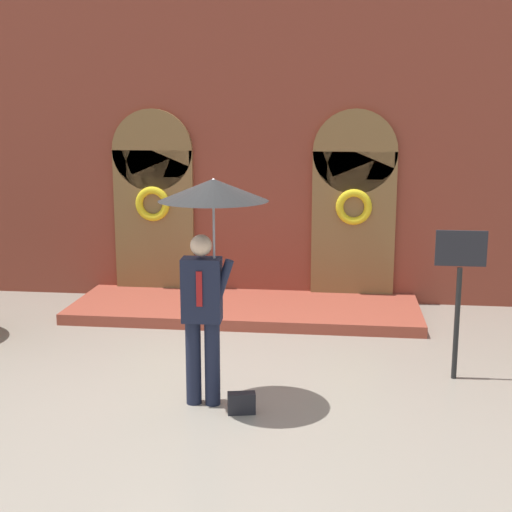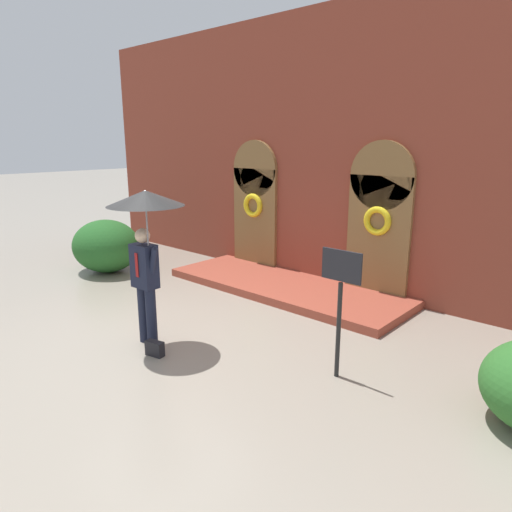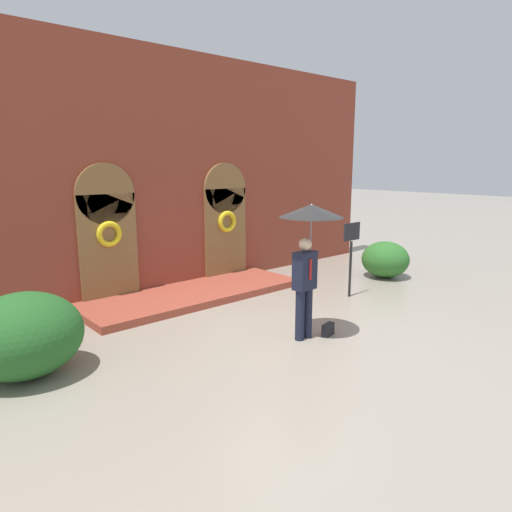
% 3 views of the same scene
% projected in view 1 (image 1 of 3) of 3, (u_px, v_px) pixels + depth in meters
% --- Properties ---
extents(ground_plane, '(80.00, 80.00, 0.00)m').
position_uv_depth(ground_plane, '(208.00, 391.00, 7.80)').
color(ground_plane, gray).
extents(building_facade, '(14.00, 2.30, 5.60)m').
position_uv_depth(building_facade, '(254.00, 132.00, 11.30)').
color(building_facade, brown).
rests_on(building_facade, ground).
extents(person_with_umbrella, '(1.10, 1.10, 2.36)m').
position_uv_depth(person_with_umbrella, '(210.00, 224.00, 7.08)').
color(person_with_umbrella, '#191E33').
rests_on(person_with_umbrella, ground).
extents(handbag, '(0.30, 0.18, 0.22)m').
position_uv_depth(handbag, '(242.00, 403.00, 7.21)').
color(handbag, black).
rests_on(handbag, ground).
extents(sign_post, '(0.56, 0.06, 1.72)m').
position_uv_depth(sign_post, '(459.00, 280.00, 7.95)').
color(sign_post, black).
rests_on(sign_post, ground).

